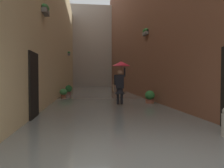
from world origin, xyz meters
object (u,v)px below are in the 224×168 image
Objects in this scene: person_wading at (120,76)px; potted_plant_far_right at (69,90)px; potted_plant_far_left at (150,97)px; potted_plant_near_right at (63,93)px.

potted_plant_far_right is at bearing -63.48° from person_wading.
potted_plant_far_right is at bearing -50.42° from potted_plant_far_left.
potted_plant_far_right reaches higher than potted_plant_near_right.
potted_plant_far_right reaches higher than potted_plant_far_left.
person_wading is 2.74× the size of potted_plant_far_right.
potted_plant_near_right is (4.63, -3.60, -0.01)m from potted_plant_far_left.
potted_plant_far_right is at bearing -96.29° from potted_plant_near_right.
potted_plant_far_right is (4.44, -5.37, 0.07)m from potted_plant_far_left.
potted_plant_far_left is at bearing -166.68° from person_wading.
potted_plant_near_right is at bearing 83.71° from potted_plant_far_right.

